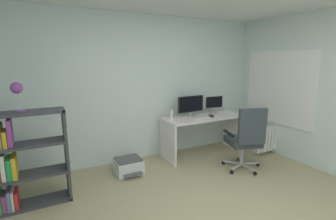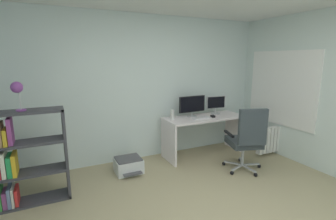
{
  "view_description": "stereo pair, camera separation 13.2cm",
  "coord_description": "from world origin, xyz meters",
  "px_view_note": "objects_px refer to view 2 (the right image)",
  "views": [
    {
      "loc": [
        -1.55,
        -1.64,
        1.76
      ],
      "look_at": [
        0.19,
        1.68,
        0.99
      ],
      "focal_mm": 26.46,
      "sensor_mm": 36.0,
      "label": 1
    },
    {
      "loc": [
        -1.43,
        -1.69,
        1.76
      ],
      "look_at": [
        0.19,
        1.68,
        0.99
      ],
      "focal_mm": 26.46,
      "sensor_mm": 36.0,
      "label": 2
    }
  ],
  "objects_px": {
    "monitor_main": "(192,105)",
    "desk": "(204,127)",
    "desktop_speaker": "(172,115)",
    "desk_lamp": "(17,89)",
    "keyboard": "(201,118)",
    "printer": "(128,165)",
    "computer_mouse": "(213,116)",
    "bookshelf": "(18,160)",
    "office_chair": "(247,138)",
    "monitor_secondary": "(216,103)",
    "radiator": "(273,139)"
  },
  "relations": [
    {
      "from": "monitor_main",
      "to": "keyboard",
      "type": "distance_m",
      "value": 0.3
    },
    {
      "from": "keyboard",
      "to": "office_chair",
      "type": "height_order",
      "value": "office_chair"
    },
    {
      "from": "computer_mouse",
      "to": "printer",
      "type": "distance_m",
      "value": 1.73
    },
    {
      "from": "office_chair",
      "to": "printer",
      "type": "relative_size",
      "value": 2.4
    },
    {
      "from": "monitor_secondary",
      "to": "bookshelf",
      "type": "relative_size",
      "value": 0.33
    },
    {
      "from": "keyboard",
      "to": "printer",
      "type": "bearing_deg",
      "value": 177.24
    },
    {
      "from": "desk",
      "to": "computer_mouse",
      "type": "xyz_separation_m",
      "value": [
        0.11,
        -0.09,
        0.21
      ]
    },
    {
      "from": "computer_mouse",
      "to": "desk_lamp",
      "type": "relative_size",
      "value": 0.29
    },
    {
      "from": "monitor_main",
      "to": "bookshelf",
      "type": "distance_m",
      "value": 2.81
    },
    {
      "from": "monitor_secondary",
      "to": "radiator",
      "type": "relative_size",
      "value": 0.53
    },
    {
      "from": "desk_lamp",
      "to": "office_chair",
      "type": "bearing_deg",
      "value": -9.36
    },
    {
      "from": "desk",
      "to": "bookshelf",
      "type": "bearing_deg",
      "value": -172.14
    },
    {
      "from": "monitor_main",
      "to": "desk",
      "type": "bearing_deg",
      "value": -31.51
    },
    {
      "from": "desk",
      "to": "monitor_main",
      "type": "xyz_separation_m",
      "value": [
        -0.2,
        0.12,
        0.41
      ]
    },
    {
      "from": "desktop_speaker",
      "to": "office_chair",
      "type": "xyz_separation_m",
      "value": [
        0.81,
        -0.98,
        -0.25
      ]
    },
    {
      "from": "keyboard",
      "to": "monitor_secondary",
      "type": "bearing_deg",
      "value": 19.92
    },
    {
      "from": "monitor_secondary",
      "to": "desk_lamp",
      "type": "distance_m",
      "value": 3.26
    },
    {
      "from": "keyboard",
      "to": "printer",
      "type": "xyz_separation_m",
      "value": [
        -1.36,
        -0.03,
        -0.62
      ]
    },
    {
      "from": "radiator",
      "to": "desk",
      "type": "bearing_deg",
      "value": 154.92
    },
    {
      "from": "printer",
      "to": "bookshelf",
      "type": "bearing_deg",
      "value": -168.53
    },
    {
      "from": "desktop_speaker",
      "to": "monitor_main",
      "type": "bearing_deg",
      "value": 6.33
    },
    {
      "from": "bookshelf",
      "to": "printer",
      "type": "xyz_separation_m",
      "value": [
        1.44,
        0.29,
        -0.46
      ]
    },
    {
      "from": "desktop_speaker",
      "to": "desk",
      "type": "bearing_deg",
      "value": -6.62
    },
    {
      "from": "printer",
      "to": "radiator",
      "type": "xyz_separation_m",
      "value": [
        2.67,
        -0.44,
        0.18
      ]
    },
    {
      "from": "radiator",
      "to": "monitor_main",
      "type": "bearing_deg",
      "value": 153.96
    },
    {
      "from": "printer",
      "to": "radiator",
      "type": "height_order",
      "value": "radiator"
    },
    {
      "from": "printer",
      "to": "monitor_main",
      "type": "bearing_deg",
      "value": 10.18
    },
    {
      "from": "computer_mouse",
      "to": "printer",
      "type": "height_order",
      "value": "computer_mouse"
    },
    {
      "from": "desk_lamp",
      "to": "radiator",
      "type": "height_order",
      "value": "desk_lamp"
    },
    {
      "from": "radiator",
      "to": "desktop_speaker",
      "type": "bearing_deg",
      "value": 160.91
    },
    {
      "from": "monitor_main",
      "to": "printer",
      "type": "distance_m",
      "value": 1.56
    },
    {
      "from": "desk_lamp",
      "to": "printer",
      "type": "distance_m",
      "value": 1.91
    },
    {
      "from": "monitor_main",
      "to": "printer",
      "type": "height_order",
      "value": "monitor_main"
    },
    {
      "from": "desktop_speaker",
      "to": "desk_lamp",
      "type": "height_order",
      "value": "desk_lamp"
    },
    {
      "from": "desk",
      "to": "office_chair",
      "type": "relative_size",
      "value": 1.42
    },
    {
      "from": "office_chair",
      "to": "radiator",
      "type": "xyz_separation_m",
      "value": [
        1.0,
        0.35,
        -0.27
      ]
    },
    {
      "from": "desktop_speaker",
      "to": "radiator",
      "type": "bearing_deg",
      "value": -19.09
    },
    {
      "from": "desk_lamp",
      "to": "computer_mouse",
      "type": "bearing_deg",
      "value": 5.99
    },
    {
      "from": "bookshelf",
      "to": "radiator",
      "type": "relative_size",
      "value": 1.59
    },
    {
      "from": "keyboard",
      "to": "desktop_speaker",
      "type": "relative_size",
      "value": 2.0
    },
    {
      "from": "computer_mouse",
      "to": "bookshelf",
      "type": "distance_m",
      "value": 3.07
    },
    {
      "from": "monitor_main",
      "to": "monitor_secondary",
      "type": "height_order",
      "value": "monitor_main"
    },
    {
      "from": "desktop_speaker",
      "to": "desk_lamp",
      "type": "distance_m",
      "value": 2.35
    },
    {
      "from": "monitor_main",
      "to": "desk_lamp",
      "type": "relative_size",
      "value": 1.59
    },
    {
      "from": "bookshelf",
      "to": "monitor_secondary",
      "type": "bearing_deg",
      "value": 9.15
    },
    {
      "from": "bookshelf",
      "to": "keyboard",
      "type": "bearing_deg",
      "value": 6.56
    },
    {
      "from": "monitor_main",
      "to": "computer_mouse",
      "type": "relative_size",
      "value": 5.38
    },
    {
      "from": "desktop_speaker",
      "to": "radiator",
      "type": "relative_size",
      "value": 0.23
    },
    {
      "from": "office_chair",
      "to": "printer",
      "type": "bearing_deg",
      "value": 154.71
    },
    {
      "from": "monitor_main",
      "to": "desktop_speaker",
      "type": "bearing_deg",
      "value": -173.67
    }
  ]
}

